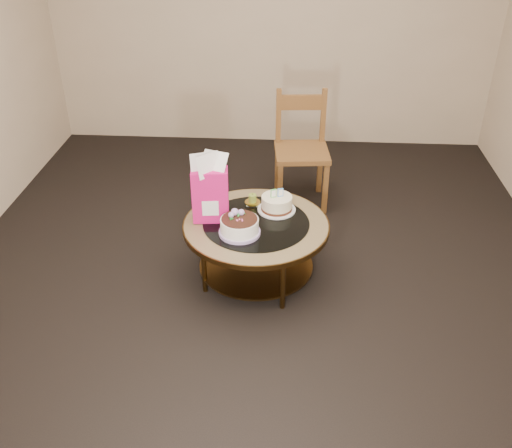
# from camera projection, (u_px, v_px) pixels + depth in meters

# --- Properties ---
(ground) EXTENTS (5.00, 5.00, 0.00)m
(ground) POSITION_uv_depth(u_px,v_px,m) (256.00, 275.00, 4.19)
(ground) COLOR black
(ground) RESTS_ON ground
(room_walls) EXTENTS (4.52, 5.02, 2.61)m
(room_walls) POSITION_uv_depth(u_px,v_px,m) (256.00, 67.00, 3.37)
(room_walls) COLOR beige
(room_walls) RESTS_ON ground
(coffee_table) EXTENTS (1.02, 1.02, 0.46)m
(coffee_table) POSITION_uv_depth(u_px,v_px,m) (256.00, 232.00, 3.99)
(coffee_table) COLOR #513717
(coffee_table) RESTS_ON ground
(decorated_cake) EXTENTS (0.28, 0.28, 0.16)m
(decorated_cake) POSITION_uv_depth(u_px,v_px,m) (239.00, 227.00, 3.79)
(decorated_cake) COLOR #B093D0
(decorated_cake) RESTS_ON coffee_table
(cream_cake) EXTENTS (0.27, 0.27, 0.17)m
(cream_cake) POSITION_uv_depth(u_px,v_px,m) (277.00, 204.00, 4.06)
(cream_cake) COLOR white
(cream_cake) RESTS_ON coffee_table
(gift_bag) EXTENTS (0.26, 0.20, 0.49)m
(gift_bag) POSITION_uv_depth(u_px,v_px,m) (210.00, 188.00, 3.86)
(gift_bag) COLOR #DB147F
(gift_bag) RESTS_ON coffee_table
(pillar_candle) EXTENTS (0.11, 0.11, 0.08)m
(pillar_candle) POSITION_uv_depth(u_px,v_px,m) (253.00, 201.00, 4.15)
(pillar_candle) COLOR #C9B753
(pillar_candle) RESTS_ON coffee_table
(dining_chair) EXTENTS (0.49, 0.49, 0.98)m
(dining_chair) POSITION_uv_depth(u_px,v_px,m) (301.00, 149.00, 4.90)
(dining_chair) COLOR brown
(dining_chair) RESTS_ON ground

